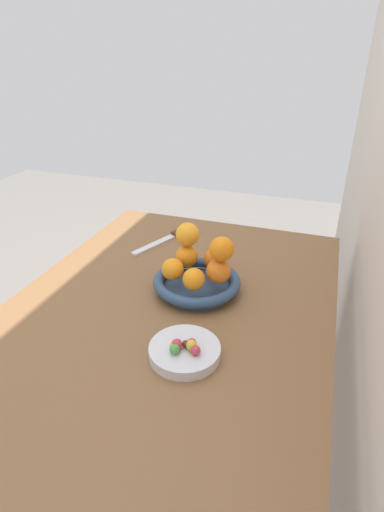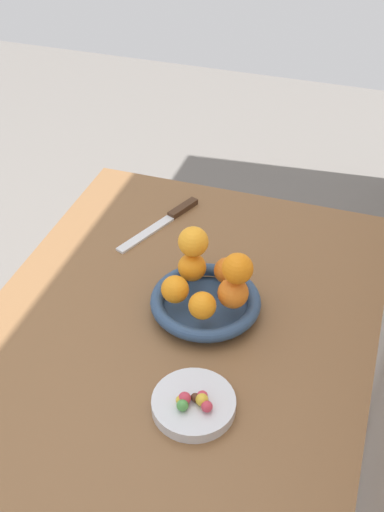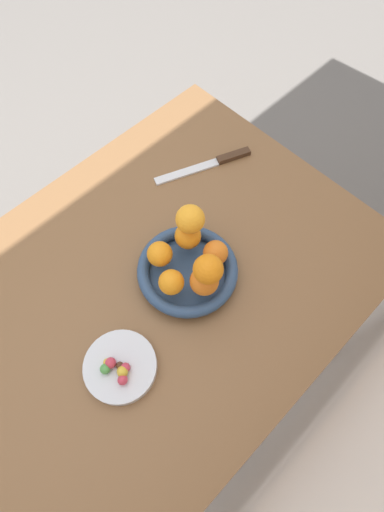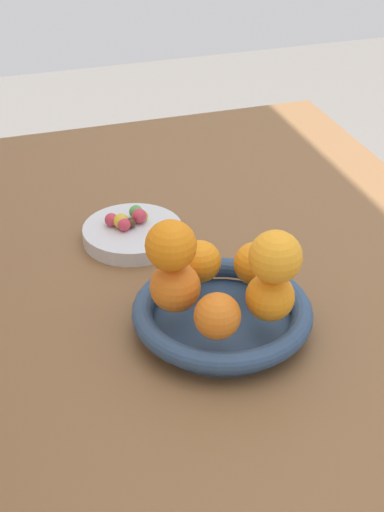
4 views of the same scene
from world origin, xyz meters
name	(u,v)px [view 3 (image 3 of 4)]	position (x,y,z in m)	size (l,w,h in m)	color
ground_plane	(162,365)	(0.00, 0.00, 0.00)	(6.00, 6.00, 0.00)	slate
dining_table	(143,308)	(0.00, 0.00, 0.65)	(1.10, 0.76, 0.74)	brown
fruit_bowl	(188,271)	(-0.11, 0.04, 0.76)	(0.22, 0.22, 0.04)	navy
candy_dish	(120,367)	(0.13, 0.09, 0.75)	(0.14, 0.14, 0.02)	silver
orange_0	(160,254)	(-0.08, -0.01, 0.81)	(0.05, 0.05, 0.05)	orange
orange_1	(171,282)	(-0.05, 0.05, 0.81)	(0.05, 0.05, 0.05)	orange
orange_2	(204,281)	(-0.10, 0.10, 0.81)	(0.06, 0.06, 0.06)	orange
orange_3	(216,253)	(-0.17, 0.07, 0.81)	(0.05, 0.05, 0.05)	orange
orange_4	(187,235)	(-0.15, 0.00, 0.81)	(0.06, 0.06, 0.06)	orange
orange_5	(189,218)	(-0.16, 0.00, 0.87)	(0.06, 0.06, 0.06)	orange
orange_6	(208,269)	(-0.10, 0.10, 0.87)	(0.06, 0.06, 0.06)	orange
candy_ball_0	(122,372)	(0.13, 0.11, 0.77)	(0.02, 0.02, 0.02)	gold
candy_ball_1	(105,369)	(0.15, 0.08, 0.77)	(0.02, 0.02, 0.02)	#4C9947
candy_ball_2	(123,380)	(0.14, 0.12, 0.77)	(0.02, 0.02, 0.02)	#C6384C
candy_ball_3	(125,368)	(0.12, 0.11, 0.77)	(0.02, 0.02, 0.02)	#C6384C
candy_ball_4	(107,362)	(0.14, 0.08, 0.77)	(0.02, 0.02, 0.02)	gold
candy_ball_5	(111,363)	(0.14, 0.08, 0.77)	(0.02, 0.02, 0.02)	#C6384C
candy_ball_6	(120,366)	(0.13, 0.10, 0.77)	(0.02, 0.02, 0.02)	#472819
knife	(212,163)	(-0.37, -0.14, 0.75)	(0.25, 0.12, 0.01)	#3F2819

